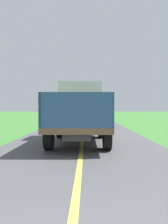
% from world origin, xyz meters
% --- Properties ---
extents(banana_truck_near, '(2.38, 5.82, 2.80)m').
position_xyz_m(banana_truck_near, '(-0.12, 9.67, 1.48)').
color(banana_truck_near, '#2D2D30').
rests_on(banana_truck_near, road_surface).
extents(banana_truck_far, '(2.38, 5.81, 2.80)m').
position_xyz_m(banana_truck_far, '(0.01, 21.71, 1.47)').
color(banana_truck_far, '#2D2D30').
rests_on(banana_truck_far, road_surface).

